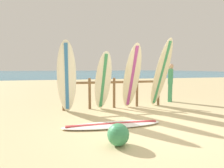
{
  "coord_description": "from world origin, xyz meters",
  "views": [
    {
      "loc": [
        -1.97,
        -3.53,
        1.36
      ],
      "look_at": [
        -0.45,
        2.59,
        0.8
      ],
      "focal_mm": 28.27,
      "sensor_mm": 36.0,
      "label": 1
    }
  ],
  "objects": [
    {
      "name": "small_boat_offshore",
      "position": [
        -3.33,
        36.93,
        0.26
      ],
      "size": [
        2.03,
        2.5,
        0.71
      ],
      "color": "#333842",
      "rests_on": "ocean_water"
    },
    {
      "name": "surfboard_leaning_far_left",
      "position": [
        -2.02,
        1.89,
        1.08
      ],
      "size": [
        0.56,
        0.62,
        2.17
      ],
      "color": "white",
      "rests_on": "ground"
    },
    {
      "name": "surfboard_leaning_left",
      "position": [
        -0.93,
        1.84,
        0.93
      ],
      "size": [
        0.54,
        0.97,
        1.87
      ],
      "color": "silver",
      "rests_on": "ground"
    },
    {
      "name": "beachgoer_standing",
      "position": [
        2.05,
        2.81,
        0.85
      ],
      "size": [
        0.28,
        0.29,
        1.54
      ],
      "color": "#3F9966",
      "rests_on": "ground"
    },
    {
      "name": "surfboard_leaning_center_left",
      "position": [
        0.06,
        1.93,
        1.07
      ],
      "size": [
        0.61,
        0.89,
        2.15
      ],
      "color": "beige",
      "rests_on": "ground"
    },
    {
      "name": "beach_ball",
      "position": [
        -1.14,
        -0.64,
        0.2
      ],
      "size": [
        0.39,
        0.39,
        0.39
      ],
      "primitive_type": "sphere",
      "color": "#388C59",
      "rests_on": "ground"
    },
    {
      "name": "surfboard_lying_on_sand",
      "position": [
        -0.98,
        0.39,
        0.04
      ],
      "size": [
        2.37,
        0.59,
        0.08
      ],
      "color": "white",
      "rests_on": "ground"
    },
    {
      "name": "surfboard_leaning_center",
      "position": [
        1.07,
        1.85,
        1.15
      ],
      "size": [
        0.49,
        1.12,
        2.31
      ],
      "color": "beige",
      "rests_on": "ground"
    },
    {
      "name": "surfboard_rack",
      "position": [
        -0.45,
        2.29,
        0.64
      ],
      "size": [
        3.47,
        0.09,
        1.04
      ],
      "color": "brown",
      "rests_on": "ground"
    },
    {
      "name": "ground_plane",
      "position": [
        0.0,
        0.0,
        0.0
      ],
      "size": [
        120.0,
        120.0,
        0.0
      ],
      "primitive_type": "plane",
      "color": "#CCB784"
    },
    {
      "name": "ocean_water",
      "position": [
        0.0,
        58.0,
        0.0
      ],
      "size": [
        120.0,
        80.0,
        0.01
      ],
      "primitive_type": "cube",
      "color": "#196B93",
      "rests_on": "ground"
    }
  ]
}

